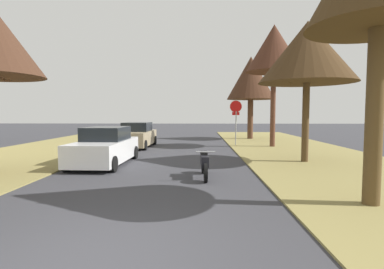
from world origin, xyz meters
TOP-DOWN VIEW (x-y plane):
  - ground_plane at (0.00, 0.00)m, footprint 120.00×120.00m
  - stop_sign_far at (4.01, 15.86)m, footprint 0.81×0.36m
  - street_tree_right_mid_a at (6.22, 9.08)m, footprint 4.12×4.12m
  - street_tree_right_mid_b at (6.27, 15.18)m, footprint 3.50×3.50m
  - street_tree_right_far at (5.84, 21.10)m, footprint 3.92×3.92m
  - parked_sedan_white at (-2.38, 8.42)m, footprint 2.04×4.45m
  - parked_sedan_tan at (-2.41, 15.04)m, footprint 2.04×4.45m
  - parked_motorcycle at (1.77, 5.88)m, footprint 0.60×2.05m

SIDE VIEW (x-z plane):
  - ground_plane at x=0.00m, z-range 0.00..0.00m
  - parked_motorcycle at x=1.77m, z-range 0.00..0.97m
  - parked_sedan_white at x=-2.38m, z-range -0.06..1.51m
  - parked_sedan_tan at x=-2.41m, z-range -0.06..1.51m
  - stop_sign_far at x=4.01m, z-range 0.71..3.67m
  - street_tree_right_mid_a at x=6.22m, z-range 1.73..7.77m
  - street_tree_right_far at x=5.84m, z-range 1.64..8.41m
  - street_tree_right_mid_b at x=6.27m, z-range 2.35..9.99m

